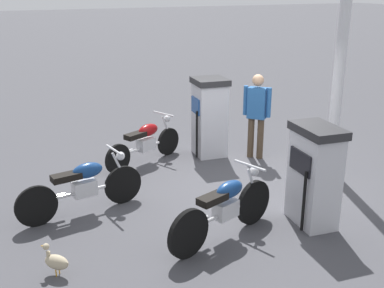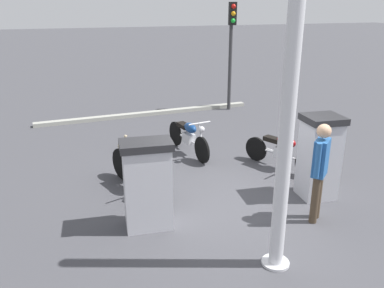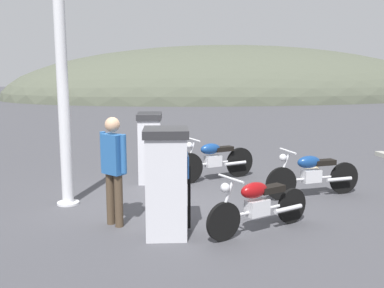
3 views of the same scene
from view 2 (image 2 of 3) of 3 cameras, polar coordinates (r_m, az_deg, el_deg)
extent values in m
plane|color=#424247|center=(7.62, 5.49, -8.19)|extent=(120.00, 120.00, 0.00)
cube|color=silver|center=(7.86, 17.79, -2.21)|extent=(0.66, 0.69, 1.49)
cube|color=#1E478C|center=(8.00, 16.93, 0.76)|extent=(0.08, 0.44, 0.32)
cube|color=#262628|center=(7.61, 18.41, 3.44)|extent=(0.72, 0.76, 0.12)
cylinder|color=black|center=(8.13, 15.28, -2.94)|extent=(0.05, 0.05, 0.97)
cube|color=silver|center=(6.52, -6.40, -6.39)|extent=(0.56, 0.80, 1.39)
cube|color=black|center=(6.63, -6.77, -3.07)|extent=(0.09, 0.53, 0.32)
cube|color=#262628|center=(6.23, -6.66, -0.13)|extent=(0.62, 0.88, 0.12)
cylinder|color=black|center=(6.85, -8.52, -7.09)|extent=(0.05, 0.05, 0.90)
cylinder|color=black|center=(8.80, 16.26, -2.93)|extent=(0.55, 0.29, 0.58)
cylinder|color=black|center=(9.50, 9.20, -0.71)|extent=(0.55, 0.29, 0.58)
cube|color=silver|center=(9.07, 12.90, -1.27)|extent=(0.41, 0.33, 0.24)
cylinder|color=silver|center=(9.12, 12.62, -1.49)|extent=(0.96, 0.46, 0.05)
ellipsoid|color=maroon|center=(8.94, 13.40, 0.29)|extent=(0.53, 0.39, 0.24)
cube|color=black|center=(9.13, 11.62, 0.63)|extent=(0.48, 0.36, 0.10)
cylinder|color=silver|center=(8.72, 16.22, -1.03)|extent=(0.26, 0.14, 0.57)
cylinder|color=silver|center=(8.65, 15.96, 1.09)|extent=(0.26, 0.53, 0.04)
sphere|color=silver|center=(8.64, 16.45, 0.18)|extent=(0.18, 0.18, 0.14)
cylinder|color=silver|center=(9.47, 10.61, -0.72)|extent=(0.53, 0.29, 0.07)
cylinder|color=black|center=(7.45, -5.12, -5.94)|extent=(0.67, 0.28, 0.68)
cylinder|color=black|center=(8.51, -10.11, -2.85)|extent=(0.67, 0.28, 0.68)
cube|color=silver|center=(7.89, -7.63, -3.75)|extent=(0.41, 0.30, 0.24)
cylinder|color=silver|center=(7.95, -7.80, -3.97)|extent=(0.96, 0.37, 0.05)
ellipsoid|color=navy|center=(7.73, -7.45, -2.00)|extent=(0.53, 0.36, 0.24)
cube|color=black|center=(8.01, -8.71, -1.50)|extent=(0.48, 0.33, 0.10)
cylinder|color=silver|center=(7.36, -5.36, -3.73)|extent=(0.26, 0.12, 0.57)
cylinder|color=silver|center=(7.30, -5.79, -1.22)|extent=(0.21, 0.54, 0.04)
sphere|color=silver|center=(7.27, -5.32, -2.32)|extent=(0.18, 0.18, 0.14)
cylinder|color=silver|center=(8.39, -8.74, -2.95)|extent=(0.54, 0.24, 0.07)
cylinder|color=black|center=(9.23, 1.44, -0.86)|extent=(0.64, 0.15, 0.64)
cylinder|color=black|center=(10.40, -2.40, 1.51)|extent=(0.64, 0.15, 0.64)
cube|color=silver|center=(9.74, -0.45, 0.86)|extent=(0.39, 0.25, 0.24)
cylinder|color=silver|center=(9.79, -0.59, 0.67)|extent=(1.05, 0.21, 0.05)
ellipsoid|color=navy|center=(9.59, -0.26, 2.33)|extent=(0.51, 0.29, 0.24)
cube|color=black|center=(9.89, -1.19, 2.68)|extent=(0.46, 0.26, 0.10)
cylinder|color=silver|center=(9.16, 1.34, 0.97)|extent=(0.26, 0.08, 0.57)
cylinder|color=silver|center=(9.13, 1.10, 3.02)|extent=(0.12, 0.56, 0.04)
sphere|color=silver|center=(9.09, 1.41, 2.13)|extent=(0.16, 0.16, 0.14)
cylinder|color=silver|center=(10.28, -1.31, 1.41)|extent=(0.55, 0.15, 0.07)
cylinder|color=#473828|center=(7.21, 17.64, -7.07)|extent=(0.18, 0.18, 0.84)
cylinder|color=#473828|center=(7.03, 17.28, -7.72)|extent=(0.18, 0.18, 0.84)
cube|color=#265999|center=(6.83, 18.08, -1.89)|extent=(0.39, 0.40, 0.63)
cylinder|color=#265999|center=(7.04, 18.53, -1.03)|extent=(0.13, 0.13, 0.59)
cylinder|color=#265999|center=(6.60, 17.66, -2.31)|extent=(0.13, 0.13, 0.59)
sphere|color=tan|center=(6.68, 18.49, 1.77)|extent=(0.33, 0.33, 0.23)
ellipsoid|color=tan|center=(10.12, -9.98, -0.11)|extent=(0.34, 0.36, 0.18)
cylinder|color=tan|center=(10.19, -9.60, 0.37)|extent=(0.07, 0.07, 0.13)
sphere|color=tan|center=(10.16, -9.56, 1.10)|extent=(0.12, 0.12, 0.08)
cone|color=orange|center=(10.21, -9.37, 1.16)|extent=(0.06, 0.07, 0.04)
cone|color=tan|center=(10.00, -10.51, -0.21)|extent=(0.09, 0.09, 0.06)
cylinder|color=orange|center=(10.18, -10.08, -0.81)|extent=(0.02, 0.02, 0.09)
cylinder|color=orange|center=(10.15, -9.79, -0.87)|extent=(0.02, 0.02, 0.09)
cylinder|color=#38383A|center=(13.84, 5.53, 12.24)|extent=(0.14, 0.14, 3.60)
cube|color=black|center=(13.59, 5.87, 18.19)|extent=(0.25, 0.28, 0.72)
sphere|color=red|center=(13.49, 6.00, 19.11)|extent=(0.18, 0.18, 0.15)
sphere|color=orange|center=(13.50, 5.96, 18.18)|extent=(0.18, 0.18, 0.15)
sphere|color=green|center=(13.50, 5.93, 17.25)|extent=(0.18, 0.18, 0.15)
cylinder|color=silver|center=(5.12, 13.59, 3.85)|extent=(0.20, 0.20, 4.39)
cylinder|color=silver|center=(6.06, 11.90, -16.36)|extent=(0.40, 0.40, 0.04)
cube|color=#9E9E93|center=(13.40, -6.39, 4.38)|extent=(0.52, 7.23, 0.12)
camera|label=1|loc=(10.76, -41.67, 14.26)|focal=44.54mm
camera|label=3|loc=(12.08, 45.78, 8.57)|focal=41.65mm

